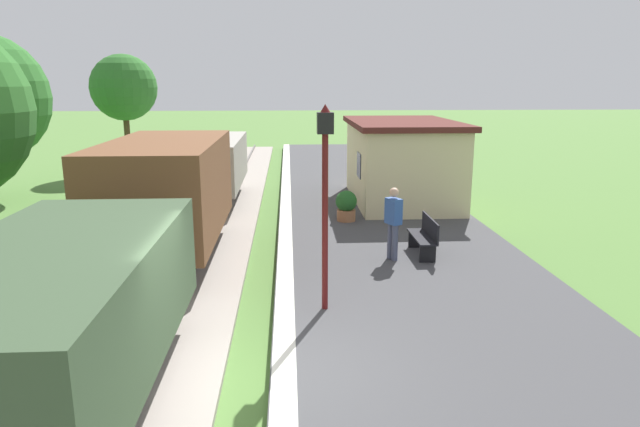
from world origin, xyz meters
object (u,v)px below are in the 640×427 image
(bench_near_hut, at_px, (425,236))
(tree_field_left, at_px, (124,88))
(person_waiting, at_px, (393,221))
(potted_planter, at_px, (346,205))
(lamp_post_near, at_px, (325,171))
(freight_train, at_px, (167,203))
(station_hut, at_px, (401,161))

(bench_near_hut, xyz_separation_m, tree_field_left, (-10.97, 14.87, 3.30))
(person_waiting, bearing_deg, potted_planter, -106.86)
(bench_near_hut, xyz_separation_m, person_waiting, (-0.84, -0.33, 0.46))
(bench_near_hut, height_order, lamp_post_near, lamp_post_near)
(freight_train, distance_m, potted_planter, 5.56)
(lamp_post_near, height_order, tree_field_left, tree_field_left)
(bench_near_hut, bearing_deg, station_hut, 84.09)
(bench_near_hut, bearing_deg, lamp_post_near, -129.47)
(lamp_post_near, distance_m, tree_field_left, 19.92)
(freight_train, height_order, potted_planter, freight_train)
(station_hut, relative_size, lamp_post_near, 1.57)
(freight_train, bearing_deg, bench_near_hut, -4.42)
(tree_field_left, bearing_deg, bench_near_hut, -53.59)
(lamp_post_near, bearing_deg, potted_planter, 80.84)
(bench_near_hut, relative_size, lamp_post_near, 0.41)
(tree_field_left, bearing_deg, potted_planter, -50.36)
(lamp_post_near, bearing_deg, tree_field_left, 114.85)
(freight_train, distance_m, station_hut, 8.93)
(potted_planter, relative_size, tree_field_left, 0.16)
(tree_field_left, bearing_deg, lamp_post_near, -65.15)
(person_waiting, xyz_separation_m, tree_field_left, (-10.13, 15.20, 2.84))
(bench_near_hut, relative_size, potted_planter, 1.64)
(person_waiting, bearing_deg, lamp_post_near, 30.91)
(station_hut, distance_m, tree_field_left, 14.65)
(freight_train, bearing_deg, potted_planter, 33.15)
(tree_field_left, bearing_deg, station_hut, -36.53)
(station_hut, bearing_deg, tree_field_left, 143.47)
(potted_planter, xyz_separation_m, lamp_post_near, (-1.07, -6.66, 2.08))
(lamp_post_near, bearing_deg, bench_near_hut, 50.53)
(freight_train, xyz_separation_m, potted_planter, (4.61, 3.01, -0.78))
(potted_planter, xyz_separation_m, tree_field_left, (-9.43, 11.38, 3.30))
(freight_train, height_order, lamp_post_near, lamp_post_near)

